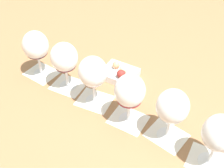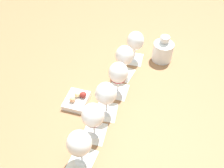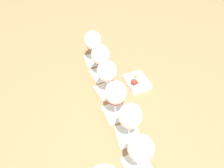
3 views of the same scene
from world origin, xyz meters
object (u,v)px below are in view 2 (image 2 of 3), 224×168
object	(u,v)px
wine_glass_2	(118,74)
snack_dish	(77,100)
wine_glass_4	(93,116)
wine_glass_3	(106,95)
ceramic_vase	(163,50)
wine_glass_1	(124,57)
wine_glass_0	(135,42)
wine_glass_5	(79,144)

from	to	relation	value
wine_glass_2	snack_dish	world-z (taller)	wine_glass_2
snack_dish	wine_glass_4	bearing A→B (deg)	12.22
wine_glass_3	ceramic_vase	world-z (taller)	wine_glass_3
wine_glass_1	wine_glass_2	distance (m)	0.14
wine_glass_0	wine_glass_3	distance (m)	0.43
wine_glass_1	wine_glass_4	world-z (taller)	same
wine_glass_3	wine_glass_1	bearing A→B (deg)	144.79
wine_glass_1	wine_glass_5	xyz separation A→B (m)	(0.45, -0.33, 0.00)
wine_glass_2	snack_dish	size ratio (longest dim) A/B	1.12
wine_glass_2	wine_glass_1	bearing A→B (deg)	149.17
wine_glass_0	wine_glass_2	bearing A→B (deg)	-37.23
wine_glass_1	wine_glass_3	bearing A→B (deg)	-35.21
wine_glass_1	wine_glass_5	size ratio (longest dim) A/B	1.00
wine_glass_4	wine_glass_5	bearing A→B (deg)	-34.78
wine_glass_2	wine_glass_4	size ratio (longest dim) A/B	1.00
ceramic_vase	snack_dish	bearing A→B (deg)	-70.44
wine_glass_5	wine_glass_0	bearing A→B (deg)	142.41
wine_glass_4	ceramic_vase	distance (m)	0.64
wine_glass_0	wine_glass_2	world-z (taller)	same
ceramic_vase	wine_glass_0	bearing A→B (deg)	-105.77
wine_glass_4	snack_dish	world-z (taller)	wine_glass_4
wine_glass_0	snack_dish	size ratio (longest dim) A/B	1.12
wine_glass_4	wine_glass_5	xyz separation A→B (m)	(0.11, -0.08, -0.00)
ceramic_vase	snack_dish	world-z (taller)	ceramic_vase
wine_glass_4	wine_glass_5	world-z (taller)	same
wine_glass_0	snack_dish	distance (m)	0.47
wine_glass_5	ceramic_vase	xyz separation A→B (m)	(-0.51, 0.58, -0.06)
wine_glass_4	snack_dish	bearing A→B (deg)	-167.78
wine_glass_0	snack_dish	xyz separation A→B (m)	(0.24, -0.39, -0.11)
wine_glass_2	snack_dish	xyz separation A→B (m)	(0.02, -0.22, -0.11)
ceramic_vase	snack_dish	xyz separation A→B (m)	(0.20, -0.55, -0.05)
wine_glass_2	ceramic_vase	distance (m)	0.38
wine_glass_0	wine_glass_4	bearing A→B (deg)	-38.28
wine_glass_2	ceramic_vase	xyz separation A→B (m)	(-0.18, 0.33, -0.06)
wine_glass_2	wine_glass_5	world-z (taller)	same
wine_glass_1	wine_glass_4	xyz separation A→B (m)	(0.33, -0.25, 0.00)
wine_glass_1	wine_glass_3	world-z (taller)	same
wine_glass_5	wine_glass_1	bearing A→B (deg)	143.90
wine_glass_1	wine_glass_0	bearing A→B (deg)	136.77
wine_glass_4	ceramic_vase	size ratio (longest dim) A/B	1.17
wine_glass_4	ceramic_vase	xyz separation A→B (m)	(-0.39, 0.51, -0.06)
wine_glass_4	wine_glass_0	bearing A→B (deg)	141.72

